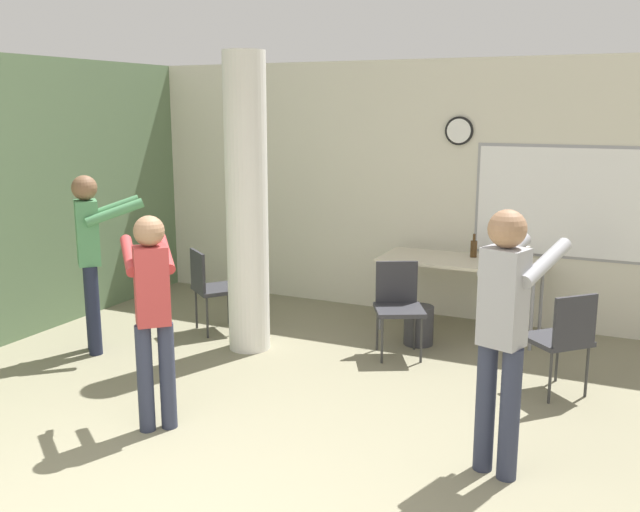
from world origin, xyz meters
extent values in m
cube|color=#5B7551|center=(-3.50, 2.50, 1.40)|extent=(0.12, 7.00, 2.80)
cube|color=beige|center=(0.00, 5.06, 1.40)|extent=(8.00, 0.12, 2.80)
cylinder|color=black|center=(0.29, 4.99, 2.05)|extent=(0.30, 0.03, 0.30)
cylinder|color=white|center=(0.29, 4.97, 2.05)|extent=(0.26, 0.01, 0.25)
cube|color=#99999E|center=(1.46, 5.00, 1.35)|extent=(1.92, 0.01, 1.16)
cube|color=white|center=(1.46, 4.99, 1.35)|extent=(1.86, 0.02, 1.10)
cylinder|color=silver|center=(-1.23, 3.14, 1.40)|extent=(0.40, 0.40, 2.80)
cube|color=beige|center=(0.49, 4.53, 0.75)|extent=(1.66, 0.74, 0.03)
cylinder|color=gray|center=(-0.28, 4.22, 0.37)|extent=(0.04, 0.04, 0.73)
cylinder|color=gray|center=(1.26, 4.22, 0.37)|extent=(0.04, 0.04, 0.73)
cylinder|color=gray|center=(-0.28, 4.84, 0.37)|extent=(0.04, 0.04, 0.73)
cylinder|color=gray|center=(1.26, 4.84, 0.37)|extent=(0.04, 0.04, 0.73)
cylinder|color=#4C3319|center=(0.57, 4.71, 0.85)|extent=(0.07, 0.07, 0.17)
cylinder|color=#4C3319|center=(0.57, 4.71, 0.97)|extent=(0.03, 0.03, 0.07)
cylinder|color=#38383D|center=(0.23, 3.94, 0.19)|extent=(0.29, 0.29, 0.38)
cube|color=#2D2D33|center=(1.59, 3.25, 0.45)|extent=(0.62, 0.62, 0.04)
cube|color=#2D2D33|center=(1.74, 3.11, 0.67)|extent=(0.30, 0.31, 0.40)
cylinder|color=#333333|center=(1.59, 3.51, 0.21)|extent=(0.02, 0.02, 0.43)
cylinder|color=#333333|center=(1.34, 3.25, 0.21)|extent=(0.02, 0.02, 0.43)
cylinder|color=#333333|center=(1.85, 3.26, 0.21)|extent=(0.02, 0.02, 0.43)
cylinder|color=#333333|center=(1.60, 3.00, 0.21)|extent=(0.02, 0.02, 0.43)
cube|color=#2D2D33|center=(-1.80, 3.47, 0.45)|extent=(0.62, 0.62, 0.04)
cube|color=#2D2D33|center=(-1.92, 3.30, 0.67)|extent=(0.33, 0.26, 0.40)
cylinder|color=#333333|center=(-1.54, 3.50, 0.21)|extent=(0.02, 0.02, 0.43)
cylinder|color=#333333|center=(-1.83, 3.72, 0.21)|extent=(0.02, 0.02, 0.43)
cylinder|color=#333333|center=(-1.76, 3.21, 0.21)|extent=(0.02, 0.02, 0.43)
cylinder|color=#333333|center=(-2.05, 3.43, 0.21)|extent=(0.02, 0.02, 0.43)
cube|color=#2D2D33|center=(0.16, 3.53, 0.45)|extent=(0.59, 0.59, 0.04)
cube|color=#2D2D33|center=(0.07, 3.71, 0.67)|extent=(0.37, 0.21, 0.40)
cylinder|color=#333333|center=(0.09, 3.28, 0.21)|extent=(0.02, 0.02, 0.43)
cylinder|color=#333333|center=(0.41, 3.45, 0.21)|extent=(0.02, 0.02, 0.43)
cylinder|color=#333333|center=(-0.08, 3.60, 0.21)|extent=(0.02, 0.02, 0.43)
cylinder|color=#333333|center=(0.24, 3.77, 0.21)|extent=(0.02, 0.02, 0.43)
cylinder|color=#1E2338|center=(-2.45, 2.36, 0.43)|extent=(0.12, 0.12, 0.85)
cylinder|color=#1E2338|center=(-2.58, 2.48, 0.43)|extent=(0.12, 0.12, 0.85)
cube|color=#4C8C59|center=(-2.52, 2.42, 1.16)|extent=(0.32, 0.31, 0.60)
sphere|color=brown|center=(-2.52, 2.42, 1.57)|extent=(0.23, 0.23, 0.23)
cylinder|color=#4C8C59|center=(-2.25, 2.50, 1.35)|extent=(0.43, 0.45, 0.24)
cylinder|color=#4C8C59|center=(-2.45, 2.69, 1.35)|extent=(0.43, 0.45, 0.24)
cylinder|color=#2D3347|center=(1.52, 1.68, 0.43)|extent=(0.13, 0.13, 0.86)
cylinder|color=#2D3347|center=(1.35, 1.73, 0.43)|extent=(0.13, 0.13, 0.86)
cube|color=#99999E|center=(1.44, 1.71, 1.17)|extent=(0.30, 0.27, 0.61)
sphere|color=#997051|center=(1.44, 1.71, 1.59)|extent=(0.23, 0.23, 0.23)
cylinder|color=#99999E|center=(1.64, 1.90, 1.37)|extent=(0.25, 0.54, 0.25)
cylinder|color=#99999E|center=(1.38, 1.98, 1.37)|extent=(0.25, 0.54, 0.25)
cube|color=white|center=(1.46, 2.22, 1.37)|extent=(0.07, 0.13, 0.04)
cylinder|color=#2D3347|center=(-0.86, 1.37, 0.40)|extent=(0.12, 0.12, 0.80)
cylinder|color=#2D3347|center=(-0.97, 1.26, 0.40)|extent=(0.12, 0.12, 0.80)
cube|color=#B23838|center=(-0.92, 1.32, 1.08)|extent=(0.29, 0.29, 0.56)
sphere|color=#997051|center=(-0.92, 1.32, 1.47)|extent=(0.22, 0.22, 0.22)
cylinder|color=#B23838|center=(-0.99, 1.57, 1.26)|extent=(0.41, 0.41, 0.23)
cylinder|color=#B23838|center=(-1.17, 1.39, 1.26)|extent=(0.41, 0.41, 0.23)
cube|color=white|center=(-1.32, 1.55, 1.26)|extent=(0.12, 0.12, 0.04)
camera|label=1|loc=(2.20, -2.56, 2.31)|focal=40.00mm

